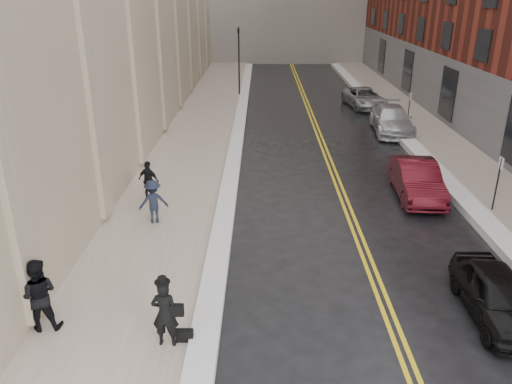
{
  "coord_description": "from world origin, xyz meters",
  "views": [
    {
      "loc": [
        -0.86,
        -9.31,
        7.92
      ],
      "look_at": [
        -1.03,
        6.1,
        1.6
      ],
      "focal_mm": 35.0,
      "sensor_mm": 36.0,
      "label": 1
    }
  ],
  "objects_px": {
    "pedestrian_b": "(153,201)",
    "car_silver_near": "(392,120)",
    "pedestrian_main": "(165,314)",
    "car_silver_far": "(364,98)",
    "car_black": "(497,295)",
    "pedestrian_c": "(149,180)",
    "pedestrian_a": "(39,295)",
    "car_maroon": "(417,180)"
  },
  "relations": [
    {
      "from": "pedestrian_main",
      "to": "pedestrian_a",
      "type": "distance_m",
      "value": 3.2
    },
    {
      "from": "pedestrian_b",
      "to": "pedestrian_c",
      "type": "relative_size",
      "value": 1.01
    },
    {
      "from": "pedestrian_a",
      "to": "pedestrian_b",
      "type": "bearing_deg",
      "value": -113.91
    },
    {
      "from": "car_silver_near",
      "to": "car_silver_far",
      "type": "relative_size",
      "value": 1.07
    },
    {
      "from": "car_silver_near",
      "to": "pedestrian_a",
      "type": "height_order",
      "value": "pedestrian_a"
    },
    {
      "from": "car_silver_near",
      "to": "pedestrian_main",
      "type": "relative_size",
      "value": 3.05
    },
    {
      "from": "car_silver_near",
      "to": "car_silver_far",
      "type": "xyz_separation_m",
      "value": [
        -0.32,
        6.73,
        -0.08
      ]
    },
    {
      "from": "car_maroon",
      "to": "pedestrian_a",
      "type": "xyz_separation_m",
      "value": [
        -11.64,
        -8.85,
        0.36
      ]
    },
    {
      "from": "car_silver_near",
      "to": "pedestrian_c",
      "type": "relative_size",
      "value": 3.29
    },
    {
      "from": "pedestrian_main",
      "to": "pedestrian_b",
      "type": "bearing_deg",
      "value": -74.62
    },
    {
      "from": "car_maroon",
      "to": "pedestrian_main",
      "type": "distance_m",
      "value": 12.7
    },
    {
      "from": "pedestrian_main",
      "to": "pedestrian_c",
      "type": "xyz_separation_m",
      "value": [
        -2.21,
        8.7,
        -0.06
      ]
    },
    {
      "from": "car_silver_far",
      "to": "pedestrian_b",
      "type": "height_order",
      "value": "pedestrian_b"
    },
    {
      "from": "car_maroon",
      "to": "car_silver_far",
      "type": "xyz_separation_m",
      "value": [
        1.04,
        16.59,
        -0.07
      ]
    },
    {
      "from": "car_maroon",
      "to": "car_silver_far",
      "type": "bearing_deg",
      "value": 89.79
    },
    {
      "from": "pedestrian_a",
      "to": "pedestrian_b",
      "type": "relative_size",
      "value": 1.19
    },
    {
      "from": "car_black",
      "to": "pedestrian_a",
      "type": "relative_size",
      "value": 1.99
    },
    {
      "from": "car_silver_far",
      "to": "pedestrian_b",
      "type": "xyz_separation_m",
      "value": [
        -11.15,
        -19.42,
        0.27
      ]
    },
    {
      "from": "pedestrian_b",
      "to": "car_silver_near",
      "type": "bearing_deg",
      "value": -148.56
    },
    {
      "from": "car_black",
      "to": "car_maroon",
      "type": "relative_size",
      "value": 0.84
    },
    {
      "from": "car_black",
      "to": "car_silver_near",
      "type": "distance_m",
      "value": 18.02
    },
    {
      "from": "car_black",
      "to": "car_silver_far",
      "type": "bearing_deg",
      "value": 88.53
    },
    {
      "from": "car_silver_far",
      "to": "pedestrian_main",
      "type": "bearing_deg",
      "value": -117.3
    },
    {
      "from": "car_black",
      "to": "pedestrian_b",
      "type": "distance_m",
      "value": 11.18
    },
    {
      "from": "car_silver_near",
      "to": "pedestrian_b",
      "type": "distance_m",
      "value": 17.1
    },
    {
      "from": "car_maroon",
      "to": "pedestrian_b",
      "type": "relative_size",
      "value": 2.81
    },
    {
      "from": "pedestrian_c",
      "to": "car_black",
      "type": "bearing_deg",
      "value": 168.29
    },
    {
      "from": "car_silver_far",
      "to": "pedestrian_main",
      "type": "distance_m",
      "value": 27.72
    },
    {
      "from": "pedestrian_b",
      "to": "pedestrian_c",
      "type": "distance_m",
      "value": 2.18
    },
    {
      "from": "car_silver_far",
      "to": "pedestrian_a",
      "type": "height_order",
      "value": "pedestrian_a"
    },
    {
      "from": "car_maroon",
      "to": "pedestrian_c",
      "type": "relative_size",
      "value": 2.84
    },
    {
      "from": "pedestrian_b",
      "to": "pedestrian_a",
      "type": "bearing_deg",
      "value": 59.17
    },
    {
      "from": "car_maroon",
      "to": "pedestrian_b",
      "type": "xyz_separation_m",
      "value": [
        -10.1,
        -2.83,
        0.21
      ]
    },
    {
      "from": "car_black",
      "to": "pedestrian_c",
      "type": "height_order",
      "value": "pedestrian_c"
    },
    {
      "from": "pedestrian_main",
      "to": "car_black",
      "type": "bearing_deg",
      "value": -168.98
    },
    {
      "from": "pedestrian_a",
      "to": "pedestrian_c",
      "type": "height_order",
      "value": "pedestrian_a"
    },
    {
      "from": "pedestrian_b",
      "to": "pedestrian_c",
      "type": "bearing_deg",
      "value": -90.48
    },
    {
      "from": "car_silver_near",
      "to": "pedestrian_b",
      "type": "bearing_deg",
      "value": -128.51
    },
    {
      "from": "pedestrian_a",
      "to": "pedestrian_b",
      "type": "height_order",
      "value": "pedestrian_a"
    },
    {
      "from": "pedestrian_main",
      "to": "pedestrian_b",
      "type": "relative_size",
      "value": 1.07
    },
    {
      "from": "car_maroon",
      "to": "car_silver_far",
      "type": "distance_m",
      "value": 16.62
    },
    {
      "from": "car_black",
      "to": "car_silver_near",
      "type": "height_order",
      "value": "car_silver_near"
    }
  ]
}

